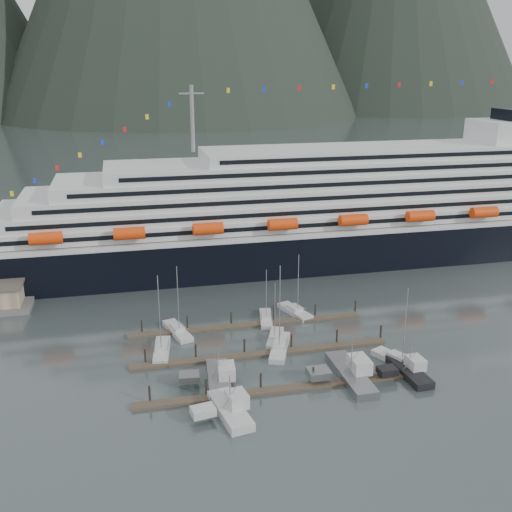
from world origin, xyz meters
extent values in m
plane|color=#475454|center=(0.00, 0.00, 0.00)|extent=(1600.00, 1600.00, 0.00)
cube|color=black|center=(25.00, 55.00, 4.00)|extent=(210.00, 28.00, 12.00)
cube|color=silver|center=(25.00, 55.00, 10.50)|extent=(205.80, 27.44, 1.50)
cube|color=silver|center=(30.00, 55.00, 13.10)|extent=(185.00, 26.00, 3.20)
cube|color=black|center=(30.00, 41.95, 13.26)|extent=(175.75, 0.20, 1.00)
cube|color=silver|center=(32.00, 55.00, 16.30)|extent=(180.00, 25.00, 3.20)
cube|color=black|center=(32.00, 42.45, 16.46)|extent=(171.00, 0.20, 1.00)
cube|color=silver|center=(34.00, 55.00, 19.50)|extent=(172.00, 24.00, 3.20)
cube|color=black|center=(34.00, 42.95, 19.66)|extent=(163.40, 0.20, 1.00)
cube|color=silver|center=(36.00, 55.00, 22.70)|extent=(160.00, 23.00, 3.20)
cube|color=black|center=(36.00, 43.45, 22.86)|extent=(152.00, 0.20, 1.00)
cube|color=silver|center=(38.00, 55.00, 25.80)|extent=(140.00, 22.00, 3.00)
cube|color=black|center=(38.00, 43.95, 25.95)|extent=(133.00, 0.20, 1.00)
cube|color=silver|center=(40.00, 55.00, 28.80)|extent=(95.00, 20.00, 3.00)
cube|color=black|center=(40.00, 44.95, 28.95)|extent=(90.25, 0.20, 1.00)
cylinder|color=gray|center=(-10.00, 55.00, 38.30)|extent=(1.00, 1.00, 16.00)
cylinder|color=#FD410D|center=(-45.00, 40.00, 14.50)|extent=(7.00, 2.80, 2.80)
cylinder|color=#FD410D|center=(-27.00, 40.00, 14.50)|extent=(7.00, 2.80, 2.80)
cylinder|color=#FD410D|center=(-9.00, 40.00, 14.50)|extent=(7.00, 2.80, 2.80)
cylinder|color=#FD410D|center=(9.00, 40.00, 14.50)|extent=(7.00, 2.80, 2.80)
cylinder|color=#FD410D|center=(27.00, 40.00, 14.50)|extent=(7.00, 2.80, 2.80)
cylinder|color=#FD410D|center=(45.00, 40.00, 14.50)|extent=(7.00, 2.80, 2.80)
cylinder|color=#FD410D|center=(63.00, 40.00, 14.50)|extent=(7.00, 2.80, 2.80)
cube|color=#473D2D|center=(-5.00, -10.00, 0.25)|extent=(48.00, 2.00, 0.50)
cylinder|color=black|center=(-26.00, -8.90, 1.40)|extent=(0.36, 0.36, 3.20)
cylinder|color=black|center=(-17.00, -8.90, 1.40)|extent=(0.36, 0.36, 3.20)
cylinder|color=black|center=(-8.00, -8.90, 1.40)|extent=(0.36, 0.36, 3.20)
cylinder|color=black|center=(1.00, -8.90, 1.40)|extent=(0.36, 0.36, 3.20)
cylinder|color=black|center=(10.00, -8.90, 1.40)|extent=(0.36, 0.36, 3.20)
cylinder|color=black|center=(19.00, -8.90, 1.40)|extent=(0.36, 0.36, 3.20)
cube|color=#473D2D|center=(-5.00, 3.00, 0.25)|extent=(48.00, 2.00, 0.50)
cylinder|color=black|center=(-26.00, 4.10, 1.40)|extent=(0.36, 0.36, 3.20)
cylinder|color=black|center=(-17.00, 4.10, 1.40)|extent=(0.36, 0.36, 3.20)
cylinder|color=black|center=(-8.00, 4.10, 1.40)|extent=(0.36, 0.36, 3.20)
cylinder|color=black|center=(1.00, 4.10, 1.40)|extent=(0.36, 0.36, 3.20)
cylinder|color=black|center=(10.00, 4.10, 1.40)|extent=(0.36, 0.36, 3.20)
cylinder|color=black|center=(19.00, 4.10, 1.40)|extent=(0.36, 0.36, 3.20)
cube|color=#473D2D|center=(-5.00, 16.00, 0.25)|extent=(48.00, 2.00, 0.50)
cylinder|color=black|center=(-26.00, 17.10, 1.40)|extent=(0.36, 0.36, 3.20)
cylinder|color=black|center=(-17.00, 17.10, 1.40)|extent=(0.36, 0.36, 3.20)
cylinder|color=black|center=(-8.00, 17.10, 1.40)|extent=(0.36, 0.36, 3.20)
cylinder|color=black|center=(1.00, 17.10, 1.40)|extent=(0.36, 0.36, 3.20)
cylinder|color=black|center=(10.00, 17.10, 1.40)|extent=(0.36, 0.36, 3.20)
cylinder|color=black|center=(19.00, 17.10, 1.40)|extent=(0.36, 0.36, 3.20)
cube|color=#B4B4B4|center=(-22.83, 8.02, 0.25)|extent=(4.09, 10.70, 1.46)
cube|color=#B4B4B4|center=(-22.83, 8.02, 1.20)|extent=(2.56, 3.90, 0.83)
cylinder|color=gray|center=(-22.97, 6.99, 8.26)|extent=(0.17, 0.17, 14.64)
cube|color=#B4B4B4|center=(-1.04, 8.33, 0.25)|extent=(5.55, 9.27, 1.32)
cube|color=#B4B4B4|center=(-1.04, 8.33, 1.09)|extent=(2.90, 3.62, 0.76)
cylinder|color=gray|center=(-1.37, 7.50, 6.51)|extent=(0.15, 0.15, 11.31)
cube|color=#B4B4B4|center=(-1.20, 4.25, 0.25)|extent=(6.93, 12.12, 1.52)
cube|color=#B4B4B4|center=(-1.20, 4.25, 1.25)|extent=(3.53, 4.67, 0.87)
cylinder|color=gray|center=(-1.63, 3.14, 9.02)|extent=(0.17, 0.17, 16.09)
cube|color=#B4B4B4|center=(-19.12, 15.86, 0.25)|extent=(5.34, 10.72, 1.45)
cube|color=#B4B4B4|center=(-19.12, 15.86, 1.19)|extent=(2.96, 4.05, 0.83)
cylinder|color=gray|center=(-18.85, 14.86, 7.63)|extent=(0.17, 0.17, 13.40)
cube|color=#B4B4B4|center=(6.42, 20.00, 0.25)|extent=(5.69, 10.16, 1.52)
cube|color=#B4B4B4|center=(6.42, 20.00, 1.25)|extent=(3.12, 3.92, 0.87)
cylinder|color=gray|center=(6.72, 19.07, 7.25)|extent=(0.17, 0.17, 12.54)
cube|color=#B4B4B4|center=(-0.53, 17.81, 0.25)|extent=(4.13, 9.69, 1.26)
cube|color=#B4B4B4|center=(-0.53, 17.81, 1.03)|extent=(2.40, 3.58, 0.72)
cylinder|color=gray|center=(-0.71, 16.89, 6.20)|extent=(0.14, 0.14, 10.79)
cube|color=#B4B4B4|center=(18.00, -5.46, 0.25)|extent=(6.90, 10.41, 1.57)
cube|color=#B4B4B4|center=(18.00, -5.46, 1.29)|extent=(3.53, 4.16, 0.90)
cylinder|color=gray|center=(18.43, -6.38, 7.77)|extent=(0.18, 0.18, 13.52)
cube|color=gray|center=(-14.40, -5.45, 0.35)|extent=(4.84, 13.22, 1.99)
cube|color=gray|center=(-19.29, -4.97, 1.59)|extent=(3.65, 3.17, 1.19)
cube|color=#B4B4B4|center=(-13.11, -5.58, 2.29)|extent=(3.16, 4.14, 2.19)
cube|color=black|center=(-13.11, -5.58, 3.08)|extent=(2.93, 3.86, 0.50)
cylinder|color=gray|center=(-14.40, -5.45, 3.98)|extent=(0.16, 0.16, 4.97)
cube|color=#B4B4B4|center=(-14.26, -15.00, 0.35)|extent=(5.58, 11.82, 2.06)
cube|color=#B4B4B4|center=(-18.51, -15.73, 1.65)|extent=(3.88, 3.05, 1.24)
cube|color=#B4B4B4|center=(-13.14, -14.81, 2.37)|extent=(3.42, 3.84, 2.27)
cube|color=black|center=(-13.14, -14.81, 3.20)|extent=(3.18, 3.59, 0.52)
cylinder|color=gray|center=(-14.26, -15.00, 4.13)|extent=(0.17, 0.17, 5.16)
cube|color=gray|center=(7.76, -8.74, 0.35)|extent=(3.98, 15.18, 2.16)
cube|color=gray|center=(2.00, -8.78, 1.73)|extent=(3.70, 3.36, 1.30)
cube|color=#B4B4B4|center=(9.27, -8.73, 2.49)|extent=(3.06, 4.56, 2.38)
cube|color=black|center=(9.27, -8.73, 3.36)|extent=(2.84, 4.26, 0.54)
cylinder|color=gray|center=(7.76, -8.74, 4.33)|extent=(0.17, 0.17, 5.41)
cube|color=black|center=(18.00, -9.88, 0.35)|extent=(4.00, 11.26, 1.85)
cube|color=black|center=(13.80, -10.14, 1.48)|extent=(3.28, 2.63, 1.11)
cube|color=#B4B4B4|center=(19.11, -9.81, 2.12)|extent=(2.78, 3.48, 2.03)
cube|color=black|center=(19.11, -9.81, 2.86)|extent=(2.59, 3.24, 0.46)
cylinder|color=gray|center=(18.00, -9.88, 3.69)|extent=(0.15, 0.15, 4.61)
camera|label=1|loc=(-28.30, -93.42, 51.12)|focal=42.00mm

